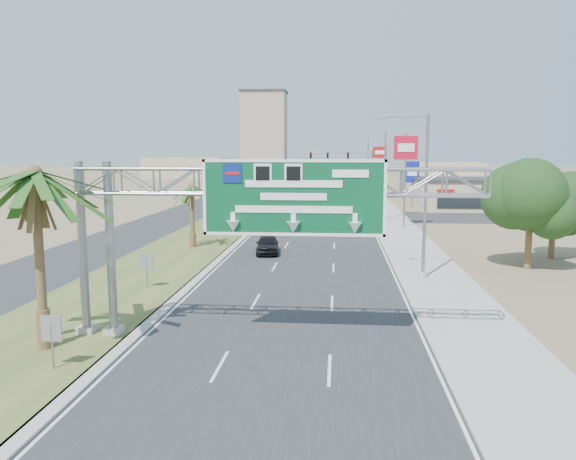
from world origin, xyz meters
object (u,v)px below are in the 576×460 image
at_px(palm_near, 34,175).
at_px(pole_sign_red_near, 406,154).
at_px(pole_sign_blue, 412,173).
at_px(store_building, 483,195).
at_px(car_mid_lane, 306,223).
at_px(car_left_lane, 267,244).
at_px(sign_gantry, 256,195).
at_px(car_far, 310,189).
at_px(signal_mast, 358,172).
at_px(pole_sign_red_far, 380,157).
at_px(car_right_lane, 364,211).

height_order(palm_near, pole_sign_red_near, pole_sign_red_near).
height_order(palm_near, pole_sign_blue, palm_near).
bearing_deg(store_building, car_mid_lane, -135.88).
xyz_separation_m(store_building, car_left_lane, (-25.12, -35.98, -1.29)).
xyz_separation_m(palm_near, car_left_lane, (6.08, 22.02, -6.22)).
relative_size(store_building, car_left_lane, 4.29).
relative_size(sign_gantry, car_far, 3.69).
bearing_deg(car_far, pole_sign_red_near, -68.62).
bearing_deg(signal_mast, pole_sign_red_far, 66.56).
height_order(car_left_lane, car_far, car_left_lane).
height_order(signal_mast, pole_sign_red_near, pole_sign_red_near).
bearing_deg(car_far, car_right_lane, -70.14).
bearing_deg(pole_sign_red_near, car_right_lane, 109.50).
bearing_deg(car_left_lane, pole_sign_blue, 61.65).
bearing_deg(pole_sign_blue, car_mid_lane, -118.84).
xyz_separation_m(car_mid_lane, pole_sign_red_far, (9.87, 36.97, 6.32)).
bearing_deg(pole_sign_blue, pole_sign_red_far, 106.56).
bearing_deg(sign_gantry, car_far, 91.34).
height_order(car_left_lane, car_mid_lane, car_left_lane).
bearing_deg(pole_sign_red_near, pole_sign_blue, 80.89).
bearing_deg(car_far, sign_gantry, -81.01).
bearing_deg(pole_sign_red_far, car_mid_lane, -104.94).
xyz_separation_m(signal_mast, car_left_lane, (-8.29, -41.96, -4.14)).
bearing_deg(car_left_lane, pole_sign_red_near, 46.66).
distance_m(sign_gantry, store_building, 60.77).
bearing_deg(signal_mast, car_right_lane, -88.82).
bearing_deg(pole_sign_red_near, sign_gantry, -105.71).
relative_size(car_right_lane, pole_sign_blue, 0.70).
height_order(sign_gantry, palm_near, palm_near).
xyz_separation_m(sign_gantry, palm_near, (-8.14, -1.93, 0.87)).
relative_size(palm_near, car_left_lane, 1.99).
bearing_deg(signal_mast, car_far, 109.12).
distance_m(pole_sign_red_near, pole_sign_blue, 22.88).
bearing_deg(signal_mast, car_mid_lane, -102.11).
xyz_separation_m(palm_near, pole_sign_red_far, (18.20, 72.80, 0.07)).
distance_m(store_building, pole_sign_blue, 10.02).
xyz_separation_m(car_far, pole_sign_blue, (15.75, -27.33, 4.12)).
height_order(store_building, pole_sign_red_near, pole_sign_red_near).
xyz_separation_m(signal_mast, pole_sign_red_far, (3.83, 8.83, 2.15)).
relative_size(sign_gantry, store_building, 0.93).
relative_size(signal_mast, car_far, 2.26).
bearing_deg(sign_gantry, pole_sign_red_near, 74.29).
xyz_separation_m(sign_gantry, car_left_lane, (-2.06, 20.09, -5.34)).
relative_size(car_far, pole_sign_blue, 0.68).
distance_m(car_left_lane, pole_sign_blue, 41.73).
bearing_deg(pole_sign_red_far, sign_gantry, -98.08).
bearing_deg(car_mid_lane, signal_mast, 71.84).
height_order(car_far, pole_sign_red_near, pole_sign_red_near).
bearing_deg(car_mid_lane, sign_gantry, -96.38).
distance_m(palm_near, car_left_lane, 23.67).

